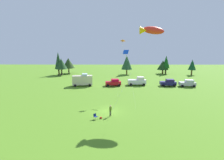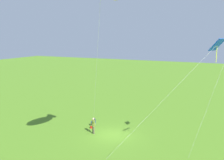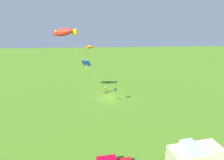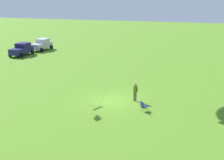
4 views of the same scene
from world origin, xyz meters
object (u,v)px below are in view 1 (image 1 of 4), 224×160
(person_kite_flyer, at_px, (110,110))
(car_silver_compact, at_px, (188,83))
(truck_white_pickup, at_px, (137,81))
(kite_large_fish, at_px, (151,30))
(backpack_on_grass, at_px, (101,118))
(kite_diamond_blue, at_px, (126,53))
(van_camper_beige, at_px, (83,80))
(car_red_sedan, at_px, (114,82))
(folding_chair, at_px, (95,116))
(car_navy_hatch, at_px, (168,83))
(kite_delta_orange, at_px, (123,41))

(person_kite_flyer, relative_size, car_silver_compact, 0.40)
(truck_white_pickup, height_order, kite_large_fish, kite_large_fish)
(backpack_on_grass, relative_size, kite_diamond_blue, 0.03)
(car_silver_compact, relative_size, kite_large_fish, 0.30)
(backpack_on_grass, xyz_separation_m, van_camper_beige, (-6.62, 22.60, 1.53))
(car_red_sedan, bearing_deg, van_camper_beige, 173.61)
(folding_chair, distance_m, car_navy_hatch, 28.77)
(truck_white_pickup, bearing_deg, kite_delta_orange, -118.43)
(car_navy_hatch, xyz_separation_m, car_silver_compact, (5.01, -0.68, 0.00))
(person_kite_flyer, xyz_separation_m, kite_diamond_blue, (3.11, 11.49, 8.26))
(van_camper_beige, bearing_deg, car_red_sedan, -7.98)
(backpack_on_grass, distance_m, kite_diamond_blue, 16.15)
(folding_chair, xyz_separation_m, kite_large_fish, (8.98, 6.00, 12.81))
(car_red_sedan, height_order, car_navy_hatch, same)
(backpack_on_grass, bearing_deg, folding_chair, -166.94)
(car_navy_hatch, height_order, kite_large_fish, kite_large_fish)
(van_camper_beige, bearing_deg, truck_white_pickup, -3.20)
(backpack_on_grass, bearing_deg, car_navy_hatch, 52.86)
(kite_diamond_blue, bearing_deg, van_camper_beige, 137.79)
(kite_large_fish, distance_m, kite_delta_orange, 9.42)
(car_red_sedan, relative_size, car_navy_hatch, 1.03)
(folding_chair, relative_size, van_camper_beige, 0.15)
(backpack_on_grass, bearing_deg, kite_delta_orange, 74.52)
(person_kite_flyer, relative_size, van_camper_beige, 0.31)
(car_red_sedan, xyz_separation_m, kite_diamond_blue, (2.59, -9.99, 8.33))
(folding_chair, height_order, kite_delta_orange, kite_delta_orange)
(car_silver_compact, bearing_deg, car_red_sedan, -177.87)
(car_silver_compact, bearing_deg, kite_delta_orange, -152.83)
(truck_white_pickup, bearing_deg, car_red_sedan, -172.00)
(car_silver_compact, height_order, kite_diamond_blue, kite_diamond_blue)
(backpack_on_grass, xyz_separation_m, car_silver_compact, (21.98, 21.73, 0.84))
(person_kite_flyer, xyz_separation_m, folding_chair, (-2.23, -1.20, -0.53))
(backpack_on_grass, distance_m, car_silver_compact, 30.92)
(car_navy_hatch, distance_m, kite_delta_orange, 18.97)
(person_kite_flyer, xyz_separation_m, kite_large_fish, (6.75, 4.80, 12.28))
(car_red_sedan, relative_size, kite_large_fish, 0.31)
(car_red_sedan, xyz_separation_m, kite_large_fish, (6.23, -16.68, 12.35))
(truck_white_pickup, relative_size, kite_diamond_blue, 0.51)
(folding_chair, relative_size, car_silver_compact, 0.19)
(person_kite_flyer, relative_size, backpack_on_grass, 5.44)
(van_camper_beige, height_order, car_silver_compact, van_camper_beige)
(car_red_sedan, height_order, car_silver_compact, same)
(kite_large_fish, bearing_deg, truck_white_pickup, 88.36)
(car_navy_hatch, bearing_deg, backpack_on_grass, -125.86)
(person_kite_flyer, relative_size, truck_white_pickup, 0.34)
(folding_chair, bearing_deg, kite_diamond_blue, 117.66)
(backpack_on_grass, relative_size, kite_delta_orange, 0.03)
(car_navy_hatch, relative_size, kite_delta_orange, 0.35)
(truck_white_pickup, bearing_deg, backpack_on_grass, -112.11)
(van_camper_beige, xyz_separation_m, car_silver_compact, (28.60, -0.87, -0.69))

